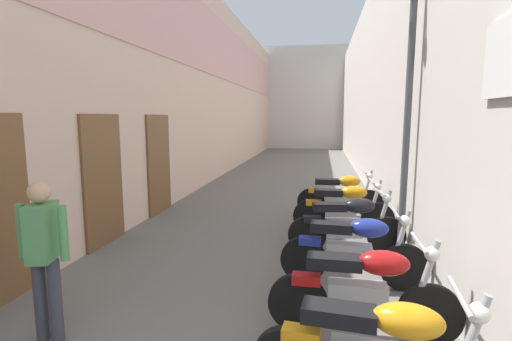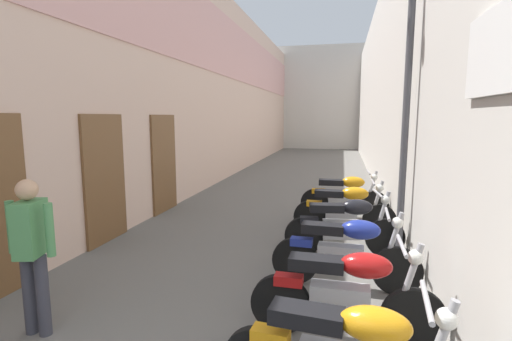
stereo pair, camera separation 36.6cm
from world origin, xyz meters
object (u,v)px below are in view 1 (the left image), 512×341
object	(u,v)px
motorcycle_seventh	(341,194)
street_lamp	(402,90)
motorcycle_sixth	(344,207)
motorcycle_fifth	(348,223)
pedestrian_mid_alley	(44,250)
motorcycle_third	(364,289)
motorcycle_fourth	(354,248)

from	to	relation	value
motorcycle_seventh	street_lamp	bearing A→B (deg)	-73.70
motorcycle_sixth	street_lamp	world-z (taller)	street_lamp
motorcycle_fifth	pedestrian_mid_alley	bearing A→B (deg)	-135.94
motorcycle_seventh	pedestrian_mid_alley	distance (m)	6.01
motorcycle_third	motorcycle_sixth	bearing A→B (deg)	90.00
motorcycle_third	motorcycle_fourth	world-z (taller)	same
motorcycle_third	street_lamp	size ratio (longest dim) A/B	0.43
motorcycle_fifth	motorcycle_sixth	xyz separation A→B (m)	(0.00, 1.09, 0.00)
street_lamp	motorcycle_third	bearing A→B (deg)	-107.06
motorcycle_seventh	pedestrian_mid_alley	xyz separation A→B (m)	(-2.99, -5.20, 0.42)
motorcycle_fifth	motorcycle_third	bearing A→B (deg)	-90.00
motorcycle_fourth	motorcycle_sixth	world-z (taller)	same
motorcycle_fourth	street_lamp	world-z (taller)	street_lamp
motorcycle_fifth	motorcycle_seventh	xyz separation A→B (m)	(0.00, 2.31, 0.00)
motorcycle_third	motorcycle_seventh	distance (m)	4.63
pedestrian_mid_alley	street_lamp	world-z (taller)	street_lamp
motorcycle_third	pedestrian_mid_alley	distance (m)	3.07
motorcycle_sixth	street_lamp	bearing A→B (deg)	-58.90
motorcycle_fifth	motorcycle_seventh	world-z (taller)	same
motorcycle_fifth	street_lamp	bearing A→B (deg)	-5.25
motorcycle_fourth	street_lamp	xyz separation A→B (m)	(0.69, 1.10, 2.04)
street_lamp	pedestrian_mid_alley	bearing A→B (deg)	-142.48
motorcycle_sixth	motorcycle_seventh	distance (m)	1.22
motorcycle_fifth	motorcycle_sixth	distance (m)	1.09
motorcycle_third	motorcycle_fourth	distance (m)	1.16
motorcycle_sixth	motorcycle_third	bearing A→B (deg)	-90.00
motorcycle_fourth	motorcycle_sixth	xyz separation A→B (m)	(0.00, 2.25, 0.00)
motorcycle_sixth	motorcycle_fourth	bearing A→B (deg)	-90.00
motorcycle_fourth	motorcycle_seventh	size ratio (longest dim) A/B	1.00
motorcycle_third	street_lamp	world-z (taller)	street_lamp
motorcycle_fifth	motorcycle_seventh	bearing A→B (deg)	90.00
pedestrian_mid_alley	street_lamp	xyz separation A→B (m)	(3.68, 2.83, 1.62)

